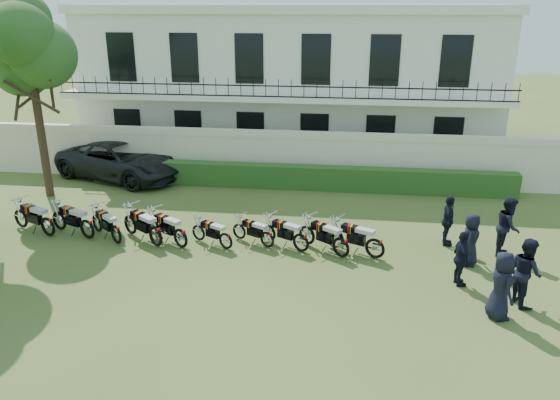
{
  "coord_description": "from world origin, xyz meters",
  "views": [
    {
      "loc": [
        3.09,
        -14.78,
        7.47
      ],
      "look_at": [
        0.93,
        1.99,
        1.34
      ],
      "focal_mm": 35.0,
      "sensor_mm": 36.0,
      "label": 1
    }
  ],
  "objects": [
    {
      "name": "officer_4",
      "position": [
        8.12,
        1.59,
        0.95
      ],
      "size": [
        0.97,
        1.1,
        1.89
      ],
      "primitive_type": "imported",
      "rotation": [
        0.0,
        0.0,
        1.25
      ],
      "color": "black",
      "rests_on": "ground"
    },
    {
      "name": "motorcycle_1",
      "position": [
        -5.43,
        1.01,
        0.53
      ],
      "size": [
        1.96,
        1.02,
        1.15
      ],
      "rotation": [
        0.0,
        0.0,
        1.14
      ],
      "color": "black",
      "rests_on": "ground"
    },
    {
      "name": "officer_2",
      "position": [
        6.32,
        -0.64,
        0.81
      ],
      "size": [
        0.54,
        1.0,
        1.61
      ],
      "primitive_type": "imported",
      "rotation": [
        0.0,
        0.0,
        1.73
      ],
      "color": "black",
      "rests_on": "ground"
    },
    {
      "name": "suv",
      "position": [
        -6.98,
        7.64,
        0.83
      ],
      "size": [
        6.54,
        4.61,
        1.66
      ],
      "primitive_type": "imported",
      "rotation": [
        0.0,
        0.0,
        1.22
      ],
      "color": "black",
      "rests_on": "ground"
    },
    {
      "name": "motorcycle_2",
      "position": [
        -4.32,
        0.76,
        0.5
      ],
      "size": [
        1.59,
        1.32,
        1.08
      ],
      "rotation": [
        0.0,
        0.0,
        0.89
      ],
      "color": "black",
      "rests_on": "ground"
    },
    {
      "name": "motorcycle_6",
      "position": [
        0.63,
        1.09,
        0.43
      ],
      "size": [
        1.54,
        0.88,
        0.93
      ],
      "rotation": [
        0.0,
        0.0,
        1.08
      ],
      "color": "black",
      "rests_on": "ground"
    },
    {
      "name": "officer_1",
      "position": [
        7.8,
        -1.46,
        0.93
      ],
      "size": [
        0.87,
        1.02,
        1.85
      ],
      "primitive_type": "imported",
      "rotation": [
        0.0,
        0.0,
        1.78
      ],
      "color": "black",
      "rests_on": "ground"
    },
    {
      "name": "motorcycle_5",
      "position": [
        -0.67,
        0.8,
        0.43
      ],
      "size": [
        1.56,
        0.89,
        0.94
      ],
      "rotation": [
        0.0,
        0.0,
        1.09
      ],
      "color": "black",
      "rests_on": "ground"
    },
    {
      "name": "officer_5",
      "position": [
        6.39,
        2.09,
        0.84
      ],
      "size": [
        0.51,
        1.02,
        1.68
      ],
      "primitive_type": "imported",
      "rotation": [
        0.0,
        0.0,
        1.47
      ],
      "color": "black",
      "rests_on": "ground"
    },
    {
      "name": "motorcycle_9",
      "position": [
        4.04,
        0.72,
        0.52
      ],
      "size": [
        1.89,
        1.03,
        1.12
      ],
      "rotation": [
        0.0,
        0.0,
        1.11
      ],
      "color": "black",
      "rests_on": "ground"
    },
    {
      "name": "officer_3",
      "position": [
        6.83,
        0.72,
        0.81
      ],
      "size": [
        0.72,
        0.91,
        1.62
      ],
      "primitive_type": "imported",
      "rotation": [
        0.0,
        0.0,
        1.28
      ],
      "color": "black",
      "rests_on": "ground"
    },
    {
      "name": "motorcycle_7",
      "position": [
        1.73,
        0.91,
        0.48
      ],
      "size": [
        1.72,
        1.02,
        1.04
      ],
      "rotation": [
        0.0,
        0.0,
        1.06
      ],
      "color": "black",
      "rests_on": "ground"
    },
    {
      "name": "motorcycle_0",
      "position": [
        -6.83,
        1.03,
        0.54
      ],
      "size": [
        1.99,
        1.01,
        1.16
      ],
      "rotation": [
        0.0,
        0.0,
        1.16
      ],
      "color": "black",
      "rests_on": "ground"
    },
    {
      "name": "hedge",
      "position": [
        1.0,
        7.2,
        0.5
      ],
      "size": [
        18.0,
        0.6,
        1.0
      ],
      "primitive_type": "cube",
      "color": "#1D4B1A",
      "rests_on": "ground"
    },
    {
      "name": "motorcycle_8",
      "position": [
        3.0,
        0.68,
        0.51
      ],
      "size": [
        1.7,
        1.27,
        1.1
      ],
      "rotation": [
        0.0,
        0.0,
        0.94
      ],
      "color": "black",
      "rests_on": "ground"
    },
    {
      "name": "ground",
      "position": [
        0.0,
        0.0,
        0.0
      ],
      "size": [
        100.0,
        100.0,
        0.0
      ],
      "primitive_type": "plane",
      "color": "#3E4E1F",
      "rests_on": "ground"
    },
    {
      "name": "tree_west_near",
      "position": [
        -8.96,
        5.0,
        5.89
      ],
      "size": [
        3.4,
        3.2,
        7.9
      ],
      "color": "#473323",
      "rests_on": "ground"
    },
    {
      "name": "officer_0",
      "position": [
        6.99,
        -2.25,
        0.89
      ],
      "size": [
        0.76,
        0.98,
        1.79
      ],
      "primitive_type": "imported",
      "rotation": [
        0.0,
        0.0,
        1.81
      ],
      "color": "black",
      "rests_on": "ground"
    },
    {
      "name": "perimeter_wall",
      "position": [
        0.0,
        8.0,
        1.17
      ],
      "size": [
        30.0,
        0.35,
        2.3
      ],
      "color": "beige",
      "rests_on": "ground"
    },
    {
      "name": "building",
      "position": [
        0.0,
        13.96,
        3.71
      ],
      "size": [
        20.4,
        9.6,
        7.4
      ],
      "color": "white",
      "rests_on": "ground"
    },
    {
      "name": "motorcycle_4",
      "position": [
        -2.13,
        0.71,
        0.51
      ],
      "size": [
        1.77,
        1.18,
        1.11
      ],
      "rotation": [
        0.0,
        0.0,
        1.0
      ],
      "color": "black",
      "rests_on": "ground"
    },
    {
      "name": "motorcycle_3",
      "position": [
        -2.96,
        0.72,
        0.54
      ],
      "size": [
        1.8,
        1.32,
        1.16
      ],
      "rotation": [
        0.0,
        0.0,
        0.95
      ],
      "color": "black",
      "rests_on": "ground"
    }
  ]
}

